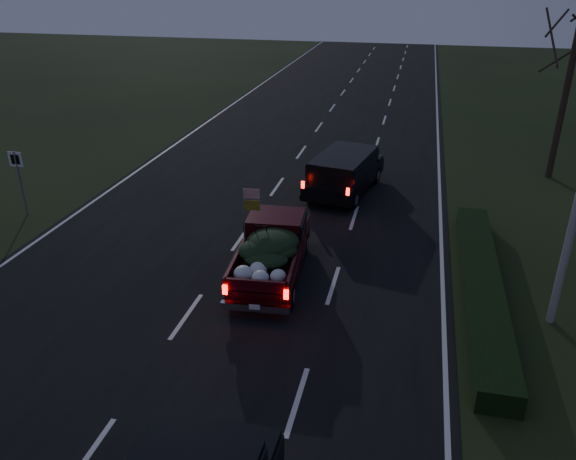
% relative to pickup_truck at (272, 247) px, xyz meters
% --- Properties ---
extents(ground, '(120.00, 120.00, 0.00)m').
position_rel_pickup_truck_xyz_m(ground, '(-1.67, -2.74, -0.92)').
color(ground, black).
rests_on(ground, ground).
extents(road_asphalt, '(14.00, 120.00, 0.02)m').
position_rel_pickup_truck_xyz_m(road_asphalt, '(-1.67, -2.74, -0.91)').
color(road_asphalt, black).
rests_on(road_asphalt, ground).
extents(hedge_row, '(1.00, 10.00, 0.60)m').
position_rel_pickup_truck_xyz_m(hedge_row, '(6.13, 0.26, -0.62)').
color(hedge_row, black).
rests_on(hedge_row, ground).
extents(route_sign, '(0.55, 0.08, 2.50)m').
position_rel_pickup_truck_xyz_m(route_sign, '(-10.17, 2.26, 0.74)').
color(route_sign, gray).
rests_on(route_sign, ground).
extents(bare_tree_far, '(3.60, 3.60, 7.00)m').
position_rel_pickup_truck_xyz_m(bare_tree_far, '(9.83, 11.26, 4.31)').
color(bare_tree_far, black).
rests_on(bare_tree_far, ground).
extents(pickup_truck, '(2.17, 4.83, 2.46)m').
position_rel_pickup_truck_xyz_m(pickup_truck, '(0.00, 0.00, 0.00)').
color(pickup_truck, '#37070D').
rests_on(pickup_truck, ground).
extents(lead_suv, '(2.85, 5.08, 1.38)m').
position_rel_pickup_truck_xyz_m(lead_suv, '(1.17, 7.23, 0.12)').
color(lead_suv, black).
rests_on(lead_suv, ground).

